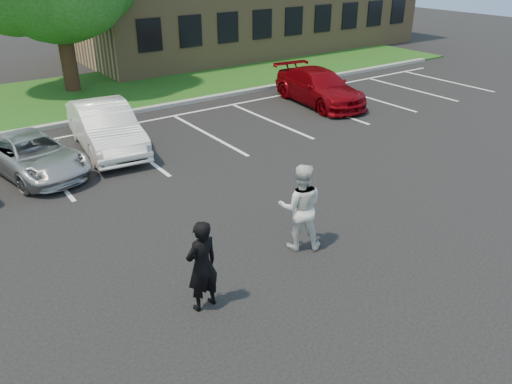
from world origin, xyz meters
The scene contains 9 objects.
ground_plane centered at (0.00, 0.00, 0.00)m, with size 90.00×90.00×0.00m, color black.
curb centered at (0.00, 12.00, 0.07)m, with size 40.00×0.30×0.15m, color gray.
grass_strip centered at (0.00, 16.00, 0.04)m, with size 44.00×8.00×0.08m, color #174716.
stall_lines centered at (1.40, 8.95, 0.01)m, with size 34.00×5.36×0.01m.
man_black_suit centered at (-2.13, -0.34, 0.91)m, with size 0.66×0.43×1.81m, color black.
man_white_shirt centered at (0.65, 0.25, 1.00)m, with size 0.97×0.76×2.00m, color silver.
car_silver_minivan centered at (-3.15, 7.94, 0.58)m, with size 1.93×4.18×1.16m, color #A9ABB0.
car_white_sedan centered at (-0.68, 8.61, 0.78)m, with size 1.64×4.72×1.55m, color white.
car_red_compact centered at (8.75, 8.72, 0.72)m, with size 2.01×4.95×1.44m, color maroon.
Camera 1 is at (-5.64, -7.00, 6.02)m, focal length 35.00 mm.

